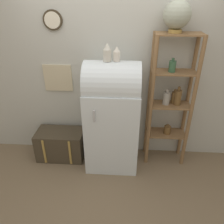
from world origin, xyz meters
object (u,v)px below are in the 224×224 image
(refrigerator, at_px, (112,115))
(vase_left, at_px, (107,53))
(suitcase_trunk, at_px, (61,144))
(vase_center, at_px, (117,54))
(globe, at_px, (177,15))

(refrigerator, relative_size, vase_left, 7.25)
(suitcase_trunk, xyz_separation_m, vase_center, (0.84, -0.06, 1.39))
(suitcase_trunk, relative_size, globe, 1.98)
(refrigerator, bearing_deg, vase_center, 3.14)
(suitcase_trunk, bearing_deg, vase_left, -5.57)
(refrigerator, distance_m, vase_left, 0.84)
(globe, bearing_deg, suitcase_trunk, -177.36)
(refrigerator, bearing_deg, globe, 10.56)
(globe, xyz_separation_m, vase_center, (-0.66, -0.13, -0.41))
(refrigerator, height_order, globe, globe)
(suitcase_trunk, height_order, globe, globe)
(vase_center, bearing_deg, refrigerator, -176.86)
(refrigerator, xyz_separation_m, vase_center, (0.05, 0.00, 0.82))
(refrigerator, relative_size, suitcase_trunk, 2.22)
(suitcase_trunk, relative_size, vase_left, 3.26)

